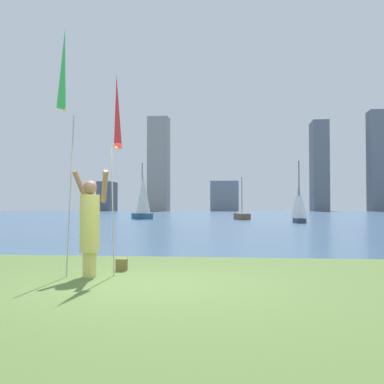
{
  "coord_description": "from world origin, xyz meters",
  "views": [
    {
      "loc": [
        1.67,
        -7.45,
        1.3
      ],
      "look_at": [
        -0.92,
        15.72,
        2.01
      ],
      "focal_mm": 42.75,
      "sensor_mm": 36.0,
      "label": 1
    }
  ],
  "objects_px": {
    "kite_flag_left": "(63,74)",
    "sailboat_3": "(242,216)",
    "person": "(90,224)",
    "sailboat_1": "(143,197)",
    "kite_flag_right": "(117,115)",
    "bag": "(122,265)",
    "sailboat_6": "(299,203)"
  },
  "relations": [
    {
      "from": "person",
      "to": "bag",
      "type": "relative_size",
      "value": 8.21
    },
    {
      "from": "sailboat_1",
      "to": "bag",
      "type": "bearing_deg",
      "value": -78.17
    },
    {
      "from": "sailboat_6",
      "to": "kite_flag_left",
      "type": "bearing_deg",
      "value": -104.95
    },
    {
      "from": "kite_flag_right",
      "to": "sailboat_3",
      "type": "distance_m",
      "value": 34.9
    },
    {
      "from": "kite_flag_right",
      "to": "bag",
      "type": "relative_size",
      "value": 15.9
    },
    {
      "from": "sailboat_1",
      "to": "sailboat_6",
      "type": "relative_size",
      "value": 1.16
    },
    {
      "from": "kite_flag_left",
      "to": "sailboat_6",
      "type": "height_order",
      "value": "sailboat_6"
    },
    {
      "from": "sailboat_3",
      "to": "bag",
      "type": "bearing_deg",
      "value": -93.88
    },
    {
      "from": "person",
      "to": "kite_flag_left",
      "type": "bearing_deg",
      "value": -158.48
    },
    {
      "from": "person",
      "to": "sailboat_1",
      "type": "xyz_separation_m",
      "value": [
        -6.98,
        35.97,
        1.2
      ]
    },
    {
      "from": "sailboat_1",
      "to": "sailboat_3",
      "type": "distance_m",
      "value": 9.9
    },
    {
      "from": "sailboat_1",
      "to": "sailboat_3",
      "type": "xyz_separation_m",
      "value": [
        9.69,
        -0.92,
        -1.85
      ]
    },
    {
      "from": "sailboat_1",
      "to": "kite_flag_right",
      "type": "bearing_deg",
      "value": -78.28
    },
    {
      "from": "kite_flag_left",
      "to": "kite_flag_right",
      "type": "xyz_separation_m",
      "value": [
        0.82,
        0.63,
        -0.65
      ]
    },
    {
      "from": "kite_flag_left",
      "to": "sailboat_3",
      "type": "relative_size",
      "value": 1.13
    },
    {
      "from": "bag",
      "to": "sailboat_3",
      "type": "height_order",
      "value": "sailboat_3"
    },
    {
      "from": "kite_flag_left",
      "to": "kite_flag_right",
      "type": "relative_size",
      "value": 1.19
    },
    {
      "from": "person",
      "to": "bag",
      "type": "distance_m",
      "value": 1.23
    },
    {
      "from": "person",
      "to": "sailboat_3",
      "type": "xyz_separation_m",
      "value": [
        2.7,
        35.05,
        -0.65
      ]
    },
    {
      "from": "kite_flag_right",
      "to": "sailboat_3",
      "type": "height_order",
      "value": "sailboat_3"
    },
    {
      "from": "sailboat_1",
      "to": "person",
      "type": "bearing_deg",
      "value": -79.01
    },
    {
      "from": "bag",
      "to": "sailboat_3",
      "type": "xyz_separation_m",
      "value": [
        2.32,
        34.24,
        0.2
      ]
    },
    {
      "from": "person",
      "to": "kite_flag_right",
      "type": "height_order",
      "value": "kite_flag_right"
    },
    {
      "from": "kite_flag_right",
      "to": "sailboat_1",
      "type": "relative_size",
      "value": 0.69
    },
    {
      "from": "kite_flag_right",
      "to": "sailboat_6",
      "type": "height_order",
      "value": "sailboat_6"
    },
    {
      "from": "kite_flag_right",
      "to": "sailboat_3",
      "type": "bearing_deg",
      "value": 86.22
    },
    {
      "from": "kite_flag_left",
      "to": "sailboat_6",
      "type": "relative_size",
      "value": 0.95
    },
    {
      "from": "bag",
      "to": "sailboat_6",
      "type": "relative_size",
      "value": 0.05
    },
    {
      "from": "kite_flag_right",
      "to": "sailboat_3",
      "type": "xyz_separation_m",
      "value": [
        2.29,
        34.72,
        -2.72
      ]
    },
    {
      "from": "person",
      "to": "kite_flag_right",
      "type": "xyz_separation_m",
      "value": [
        0.41,
        0.33,
        2.07
      ]
    },
    {
      "from": "kite_flag_right",
      "to": "kite_flag_left",
      "type": "bearing_deg",
      "value": -142.53
    },
    {
      "from": "kite_flag_right",
      "to": "sailboat_1",
      "type": "bearing_deg",
      "value": 101.72
    }
  ]
}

